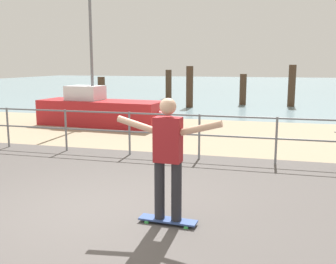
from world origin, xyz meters
name	(u,v)px	position (x,y,z in m)	size (l,w,h in m)	color
ground_plane	(58,241)	(0.00, -1.00, 0.00)	(24.00, 10.00, 0.04)	#514C49
beach_strip	(192,133)	(0.00, 7.00, 0.00)	(24.00, 6.00, 0.04)	tan
sea_surface	(251,86)	(0.00, 35.00, 0.00)	(72.00, 50.00, 0.04)	#75939E
railing_fence	(129,126)	(-0.80, 3.60, 0.70)	(13.51, 0.05, 1.05)	slate
sailboat	(105,112)	(-3.23, 7.57, 0.52)	(5.02, 1.76, 4.63)	#B21E23
skateboard	(168,220)	(1.18, -0.15, 0.07)	(0.81, 0.25, 0.08)	#334C8C
skateboarder	(168,152)	(1.18, -0.15, 1.02)	(1.45, 0.22, 1.65)	#26262B
groyne_post_0	(102,91)	(-6.51, 14.41, 0.73)	(0.38, 0.38, 1.47)	#422D1E
groyne_post_1	(169,84)	(-4.07, 19.08, 0.89)	(0.38, 0.38, 1.78)	#422D1E
groyne_post_2	(190,87)	(-1.64, 14.11, 1.02)	(0.35, 0.35, 2.05)	#422D1E
groyne_post_3	(243,90)	(0.80, 16.10, 0.82)	(0.35, 0.35, 1.63)	#422D1E
groyne_post_4	(292,86)	(3.23, 15.87, 1.05)	(0.36, 0.36, 2.11)	#422D1E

